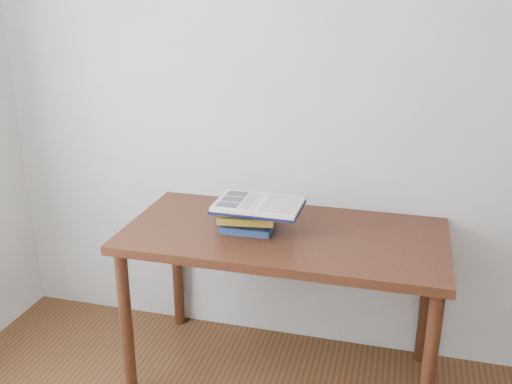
# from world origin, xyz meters

# --- Properties ---
(room_shell) EXTENTS (3.54, 3.54, 2.62)m
(room_shell) POSITION_xyz_m (-0.08, 0.01, 1.63)
(room_shell) COLOR silver
(room_shell) RESTS_ON ground
(desk) EXTENTS (1.51, 0.75, 0.81)m
(desk) POSITION_xyz_m (-0.08, 1.38, 0.71)
(desk) COLOR #492412
(desk) RESTS_ON ground
(book_stack) EXTENTS (0.28, 0.21, 0.13)m
(book_stack) POSITION_xyz_m (-0.25, 1.34, 0.87)
(book_stack) COLOR navy
(book_stack) RESTS_ON desk
(open_book) EXTENTS (0.40, 0.28, 0.03)m
(open_book) POSITION_xyz_m (-0.19, 1.33, 0.95)
(open_book) COLOR black
(open_book) RESTS_ON book_stack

